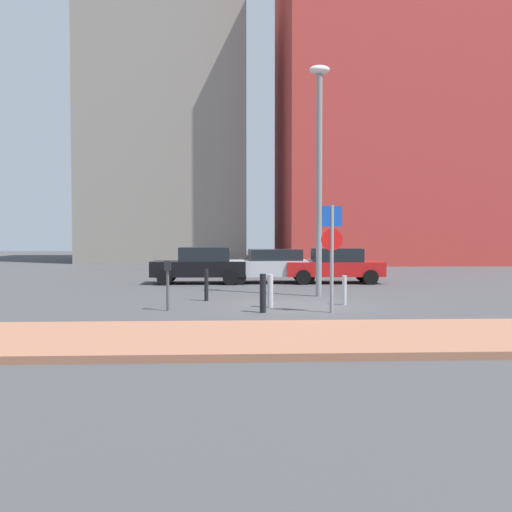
{
  "coord_description": "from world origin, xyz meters",
  "views": [
    {
      "loc": [
        -2.03,
        -16.51,
        2.09
      ],
      "look_at": [
        -1.21,
        1.61,
        1.42
      ],
      "focal_mm": 39.23,
      "sensor_mm": 36.0,
      "label": 1
    }
  ],
  "objects": [
    {
      "name": "ground_plane",
      "position": [
        0.0,
        0.0,
        0.0
      ],
      "size": [
        120.0,
        120.0,
        0.0
      ],
      "primitive_type": "plane",
      "color": "#424244"
    },
    {
      "name": "sidewalk_brick",
      "position": [
        0.0,
        -5.58,
        0.07
      ],
      "size": [
        40.0,
        3.65,
        0.14
      ],
      "primitive_type": "cube",
      "color": "#9E664C",
      "rests_on": "ground"
    },
    {
      "name": "parked_car_black",
      "position": [
        -3.34,
        7.87,
        0.82
      ],
      "size": [
        4.08,
        2.0,
        1.58
      ],
      "color": "black",
      "rests_on": "ground"
    },
    {
      "name": "parked_car_silver",
      "position": [
        -0.22,
        8.08,
        0.78
      ],
      "size": [
        4.42,
        2.21,
        1.48
      ],
      "color": "#B7BABF",
      "rests_on": "ground"
    },
    {
      "name": "parked_car_red",
      "position": [
        2.55,
        7.87,
        0.79
      ],
      "size": [
        4.28,
        2.11,
        1.53
      ],
      "color": "red",
      "rests_on": "ground"
    },
    {
      "name": "parking_sign_post",
      "position": [
        0.7,
        -1.55,
        1.83
      ],
      "size": [
        0.6,
        0.11,
        2.91
      ],
      "color": "gray",
      "rests_on": "ground"
    },
    {
      "name": "parking_meter",
      "position": [
        -3.78,
        -0.95,
        0.9
      ],
      "size": [
        0.18,
        0.14,
        1.39
      ],
      "color": "#4C4C51",
      "rests_on": "ground"
    },
    {
      "name": "street_lamp",
      "position": [
        0.99,
        2.53,
        4.57
      ],
      "size": [
        0.7,
        0.36,
        7.87
      ],
      "color": "gray",
      "rests_on": "ground"
    },
    {
      "name": "traffic_bollard_near",
      "position": [
        -0.88,
        -0.39,
        0.48
      ],
      "size": [
        0.17,
        0.17,
        0.96
      ],
      "primitive_type": "cylinder",
      "color": "#B7B7BC",
      "rests_on": "ground"
    },
    {
      "name": "traffic_bollard_mid",
      "position": [
        -2.81,
        1.35,
        0.51
      ],
      "size": [
        0.13,
        0.13,
        1.02
      ],
      "primitive_type": "cylinder",
      "color": "black",
      "rests_on": "ground"
    },
    {
      "name": "traffic_bollard_far",
      "position": [
        1.39,
        0.12,
        0.44
      ],
      "size": [
        0.14,
        0.14,
        0.89
      ],
      "primitive_type": "cylinder",
      "color": "#B7B7BC",
      "rests_on": "ground"
    },
    {
      "name": "traffic_bollard_edge",
      "position": [
        -1.16,
        -1.47,
        0.53
      ],
      "size": [
        0.17,
        0.17,
        1.05
      ],
      "primitive_type": "cylinder",
      "color": "black",
      "rests_on": "ground"
    },
    {
      "name": "building_colorful_midrise",
      "position": [
        11.46,
        27.86,
        12.67
      ],
      "size": [
        18.86,
        14.48,
        25.33
      ],
      "primitive_type": "cube",
      "color": "#BF3833",
      "rests_on": "ground"
    },
    {
      "name": "building_under_construction",
      "position": [
        -7.25,
        31.02,
        11.94
      ],
      "size": [
        12.78,
        12.12,
        23.89
      ],
      "primitive_type": "cube",
      "color": "gray",
      "rests_on": "ground"
    }
  ]
}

